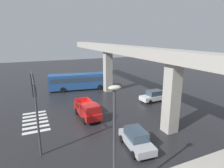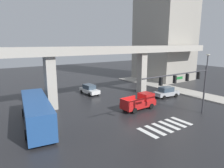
% 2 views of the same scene
% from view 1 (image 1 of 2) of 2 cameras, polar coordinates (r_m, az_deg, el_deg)
% --- Properties ---
extents(ground_plane, '(120.00, 120.00, 0.00)m').
position_cam_1_polar(ground_plane, '(25.18, -7.67, -8.60)').
color(ground_plane, '#232326').
extents(crosswalk_stripes, '(6.05, 2.80, 0.01)m').
position_cam_1_polar(crosswalk_stripes, '(24.36, -22.18, -10.37)').
color(crosswalk_stripes, silver).
rests_on(crosswalk_stripes, ground).
extents(elevated_overpass, '(50.46, 2.41, 8.43)m').
position_cam_1_polar(elevated_overpass, '(25.92, 5.90, 8.63)').
color(elevated_overpass, '#ADA89E').
rests_on(elevated_overpass, ground).
extents(pickup_truck, '(5.17, 2.23, 2.08)m').
position_cam_1_polar(pickup_truck, '(23.22, -7.27, -7.96)').
color(pickup_truck, red).
rests_on(pickup_truck, ground).
extents(city_bus, '(4.08, 11.05, 2.99)m').
position_cam_1_polar(city_bus, '(35.70, -10.01, 1.02)').
color(city_bus, '#234C8C').
rests_on(city_bus, ground).
extents(sedan_white, '(2.13, 4.39, 1.72)m').
position_cam_1_polar(sedan_white, '(29.67, 12.56, -3.53)').
color(sedan_white, silver).
rests_on(sedan_white, ground).
extents(sedan_silver, '(4.45, 2.27, 1.72)m').
position_cam_1_polar(sedan_silver, '(17.55, 7.32, -16.16)').
color(sedan_silver, '#A8AAAF').
rests_on(sedan_silver, ground).
extents(traffic_signal_mast, '(10.89, 0.32, 6.20)m').
position_cam_1_polar(traffic_signal_mast, '(19.45, -22.57, -1.88)').
color(traffic_signal_mast, '#38383D').
rests_on(traffic_signal_mast, ground).
extents(street_lamp_near_corner, '(0.44, 0.70, 7.24)m').
position_cam_1_polar(street_lamp_near_corner, '(10.66, 0.72, -14.49)').
color(street_lamp_near_corner, '#38383D').
rests_on(street_lamp_near_corner, ground).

